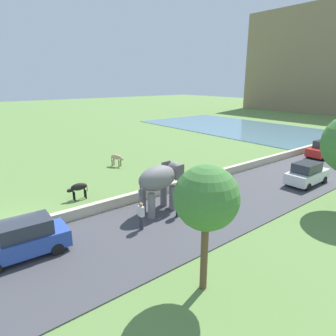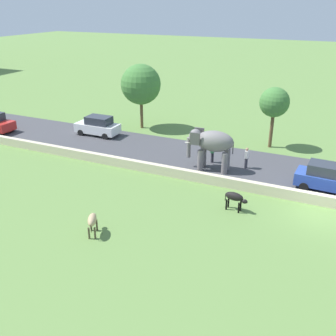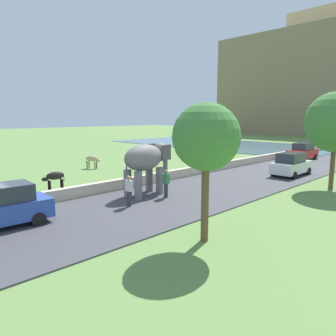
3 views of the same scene
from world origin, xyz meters
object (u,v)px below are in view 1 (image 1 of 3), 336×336
car_red (323,149)px  elephant (160,180)px  cow_tan (117,158)px  cow_black (78,188)px  car_blue (23,239)px  person_beside_elephant (178,204)px  person_trailing (141,216)px  car_white (307,174)px

car_red → elephant: bearing=-90.1°
cow_tan → cow_black: (5.58, -6.04, 0.00)m
car_blue → cow_tan: size_ratio=2.95×
person_beside_elephant → cow_tan: person_beside_elephant is taller
cow_black → person_trailing: bearing=8.5°
person_beside_elephant → car_blue: 8.28m
cow_black → cow_tan: bearing=132.7°
person_beside_elephant → cow_black: size_ratio=1.15×
elephant → person_trailing: elephant is taller
cow_tan → person_beside_elephant: bearing=-11.9°
elephant → cow_black: size_ratio=2.50×
person_beside_elephant → elephant: bearing=-166.7°
person_trailing → car_blue: bearing=-102.8°
person_trailing → car_white: 14.26m
car_white → car_red: bearing=108.3°
person_beside_elephant → person_trailing: bearing=-89.9°
car_blue → cow_black: (-5.05, 4.66, -0.06)m
person_beside_elephant → car_blue: bearing=-98.8°
person_trailing → car_white: size_ratio=0.41×
person_trailing → cow_tan: person_trailing is taller
car_white → cow_tan: bearing=-146.7°
elephant → car_blue: 7.96m
car_white → person_trailing: bearing=-97.6°
car_white → cow_tan: size_ratio=2.91×
person_beside_elephant → car_red: car_red is taller
person_beside_elephant → cow_black: 7.23m
cow_tan → elephant: bearing=-14.9°
elephant → cow_tan: size_ratio=2.55×
person_trailing → car_red: car_red is taller
car_blue → cow_tan: (-10.63, 10.69, -0.06)m
elephant → cow_tan: 11.04m
elephant → cow_tan: (-10.61, 2.82, -1.20)m
elephant → car_red: (0.02, 21.39, -1.14)m
elephant → cow_black: bearing=-147.3°
car_red → car_blue: bearing=-90.0°
person_beside_elephant → cow_tan: size_ratio=1.18×
person_beside_elephant → person_trailing: size_ratio=1.00×
cow_tan → person_trailing: bearing=-23.2°
car_red → person_beside_elephant: bearing=-86.6°
car_white → elephant: bearing=-105.0°
car_white → person_beside_elephant: bearing=-99.3°
person_trailing → elephant: bearing=119.6°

